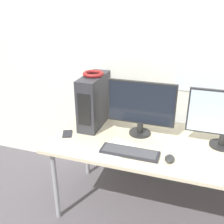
% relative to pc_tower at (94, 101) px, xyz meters
% --- Properties ---
extents(wall_back, '(8.00, 0.07, 2.70)m').
position_rel_pc_tower_xyz_m(wall_back, '(0.81, 0.39, 0.41)').
color(wall_back, silver).
rests_on(wall_back, ground_plane).
extents(desk, '(2.13, 0.82, 0.71)m').
position_rel_pc_tower_xyz_m(desk, '(0.81, -0.15, -0.27)').
color(desk, beige).
rests_on(desk, ground_plane).
extents(pc_tower, '(0.16, 0.43, 0.46)m').
position_rel_pc_tower_xyz_m(pc_tower, '(0.00, 0.00, 0.00)').
color(pc_tower, '#2D2D33').
rests_on(pc_tower, desk).
extents(headphones, '(0.18, 0.18, 0.03)m').
position_rel_pc_tower_xyz_m(headphones, '(-0.00, 0.00, 0.24)').
color(headphones, maroon).
rests_on(headphones, pc_tower).
extents(monitor_main, '(0.56, 0.18, 0.46)m').
position_rel_pc_tower_xyz_m(monitor_main, '(0.43, -0.05, 0.02)').
color(monitor_main, black).
rests_on(monitor_main, desk).
extents(keyboard, '(0.44, 0.14, 0.02)m').
position_rel_pc_tower_xyz_m(keyboard, '(0.43, -0.38, -0.22)').
color(keyboard, '#28282D').
rests_on(keyboard, desk).
extents(mouse, '(0.07, 0.11, 0.03)m').
position_rel_pc_tower_xyz_m(mouse, '(0.72, -0.38, -0.21)').
color(mouse, '#2D2D2D').
rests_on(mouse, desk).
extents(cell_phone, '(0.12, 0.14, 0.01)m').
position_rel_pc_tower_xyz_m(cell_phone, '(-0.15, -0.26, -0.22)').
color(cell_phone, '#232328').
rests_on(cell_phone, desk).
extents(paper_sheet_left, '(0.29, 0.35, 0.00)m').
position_rel_pc_tower_xyz_m(paper_sheet_left, '(0.31, -0.35, -0.23)').
color(paper_sheet_left, white).
rests_on(paper_sheet_left, desk).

